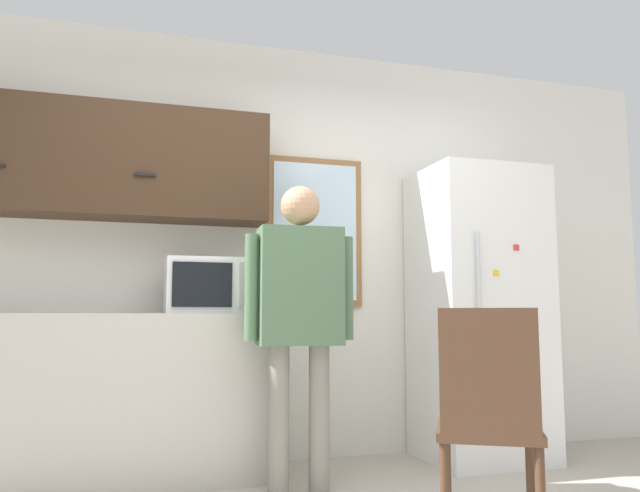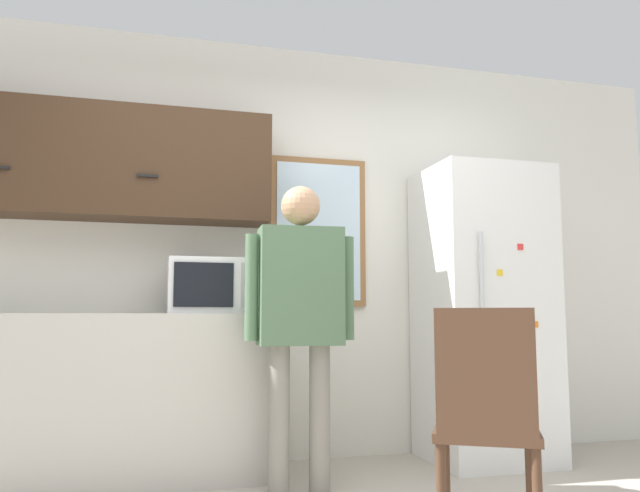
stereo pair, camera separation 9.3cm
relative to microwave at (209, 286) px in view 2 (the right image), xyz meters
name	(u,v)px [view 2 (the right image)]	position (x,y,z in m)	size (l,w,h in m)	color
back_wall	(257,247)	(0.34, 0.35, 0.28)	(6.00, 0.06, 2.70)	silver
counter	(66,399)	(-0.75, 0.04, -0.62)	(2.23, 0.55, 0.92)	#BCB7AD
upper_cabinets	(79,161)	(-0.75, 0.16, 0.73)	(2.23, 0.33, 0.66)	#3D2819
microwave	(209,286)	(0.00, 0.00, 0.00)	(0.46, 0.37, 0.31)	white
person	(300,303)	(0.45, -0.41, -0.10)	(0.59, 0.24, 1.60)	gray
refrigerator	(483,313)	(1.74, -0.03, -0.15)	(0.74, 0.70, 1.85)	white
chair	(486,413)	(1.04, -1.26, -0.57)	(0.58, 0.58, 0.94)	#472D1E
window	(318,232)	(0.74, 0.30, 0.38)	(0.65, 0.05, 0.98)	olive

